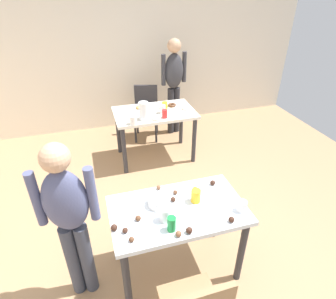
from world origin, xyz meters
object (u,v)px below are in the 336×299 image
object	(u,v)px
mixing_bowl	(159,201)
pitcher_far	(144,111)
person_adult_far	(174,79)
chair_far_table	(146,109)
dining_table_far	(155,119)
dining_table_near	(178,219)
soda_can	(172,224)
person_girl_near	(69,214)

from	to	relation	value
mixing_bowl	pitcher_far	size ratio (longest dim) A/B	0.78
mixing_bowl	pitcher_far	xyz separation A→B (m)	(0.24, 1.67, 0.09)
person_adult_far	mixing_bowl	size ratio (longest dim) A/B	8.51
chair_far_table	pitcher_far	xyz separation A→B (m)	(-0.22, -0.91, 0.37)
dining_table_far	pitcher_far	bearing A→B (deg)	-133.69
dining_table_near	soda_can	bearing A→B (deg)	-120.02
dining_table_near	chair_far_table	xyz separation A→B (m)	(0.32, 2.66, -0.14)
person_girl_near	soda_can	world-z (taller)	person_girl_near
person_girl_near	pitcher_far	distance (m)	1.96
chair_far_table	pitcher_far	distance (m)	1.01
soda_can	mixing_bowl	bearing A→B (deg)	93.49
dining_table_far	pitcher_far	world-z (taller)	pitcher_far
person_girl_near	person_adult_far	xyz separation A→B (m)	(1.64, 2.64, 0.07)
chair_far_table	mixing_bowl	bearing A→B (deg)	-100.13
dining_table_near	soda_can	xyz separation A→B (m)	(-0.12, -0.20, 0.18)
mixing_bowl	soda_can	world-z (taller)	soda_can
dining_table_far	person_girl_near	distance (m)	2.25
chair_far_table	soda_can	bearing A→B (deg)	-98.76
person_adult_far	mixing_bowl	bearing A→B (deg)	-110.09
dining_table_near	pitcher_far	size ratio (longest dim) A/B	4.63
chair_far_table	mixing_bowl	size ratio (longest dim) A/B	4.67
dining_table_far	person_adult_far	distance (m)	0.93
chair_far_table	person_girl_near	distance (m)	2.91
person_girl_near	person_adult_far	distance (m)	3.11
person_girl_near	mixing_bowl	world-z (taller)	person_girl_near
dining_table_far	person_adult_far	xyz separation A→B (m)	(0.51, 0.71, 0.32)
chair_far_table	dining_table_far	bearing A→B (deg)	-92.15
dining_table_near	pitcher_far	xyz separation A→B (m)	(0.10, 1.76, 0.24)
mixing_bowl	pitcher_far	world-z (taller)	pitcher_far
person_girl_near	soda_can	size ratio (longest dim) A/B	12.18
dining_table_far	chair_far_table	distance (m)	0.72
chair_far_table	person_adult_far	distance (m)	0.67
soda_can	person_girl_near	bearing A→B (deg)	161.97
mixing_bowl	dining_table_far	bearing A→B (deg)	76.95
chair_far_table	soda_can	xyz separation A→B (m)	(-0.44, -2.87, 0.31)
soda_can	pitcher_far	size ratio (longest dim) A/B	0.51
dining_table_near	person_girl_near	xyz separation A→B (m)	(-0.84, 0.03, 0.26)
person_girl_near	dining_table_far	bearing A→B (deg)	59.57
chair_far_table	soda_can	distance (m)	2.92
dining_table_far	person_girl_near	xyz separation A→B (m)	(-1.13, -1.93, 0.25)
chair_far_table	person_girl_near	xyz separation A→B (m)	(-1.16, -2.63, 0.39)
soda_can	pitcher_far	xyz separation A→B (m)	(0.22, 1.96, 0.06)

